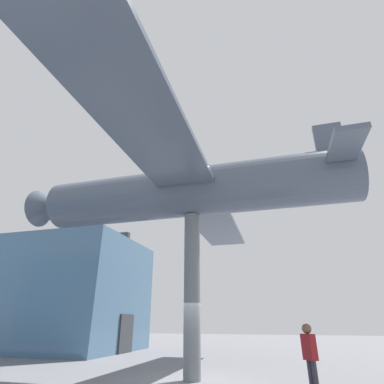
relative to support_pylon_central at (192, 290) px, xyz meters
name	(u,v)px	position (x,y,z in m)	size (l,w,h in m)	color
ground_plane	(192,381)	(0.00, 0.00, -2.98)	(80.00, 80.00, 0.00)	slate
glass_pavilion_right	(48,295)	(8.15, 13.33, 0.71)	(8.13, 13.22, 7.96)	slate
support_pylon_central	(192,290)	(0.00, 0.00, 0.00)	(0.62, 0.62, 5.97)	slate
suspended_airplane	(185,193)	(0.00, 0.31, 4.06)	(19.49, 14.93, 3.47)	#4C5666
visitor_person	(310,353)	(-1.37, -3.84, -1.92)	(0.45, 0.41, 1.82)	#383842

